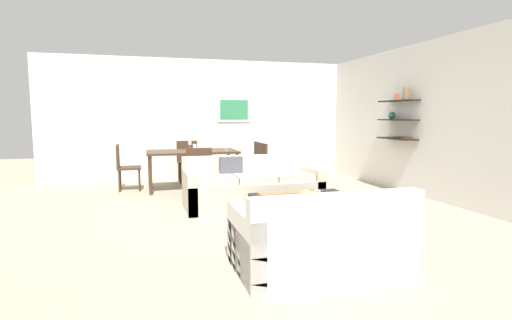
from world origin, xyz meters
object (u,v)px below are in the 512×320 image
at_px(dining_chair_left_far, 124,164).
at_px(wine_glass_foot, 195,147).
at_px(dining_chair_foot, 198,169).
at_px(wine_glass_right_near, 226,144).
at_px(sofa_beige, 252,188).
at_px(dining_chair_right_far, 252,160).
at_px(dining_chair_right_near, 258,162).
at_px(candle_jar, 317,193).
at_px(wine_glass_right_far, 224,144).
at_px(loveseat_white, 320,238).
at_px(decorative_bowl, 308,195).
at_px(wine_glass_head, 190,143).
at_px(coffee_table, 305,212).
at_px(dining_chair_head, 188,159).
at_px(dining_table, 192,154).
at_px(apple_on_coffee_table, 291,196).

xyz_separation_m(dining_chair_left_far, wine_glass_foot, (1.27, -0.60, 0.35)).
bearing_deg(dining_chair_foot, wine_glass_right_near, 49.07).
xyz_separation_m(sofa_beige, dining_chair_right_far, (0.55, 1.95, 0.21)).
relative_size(dining_chair_right_far, dining_chair_right_near, 1.00).
xyz_separation_m(sofa_beige, candle_jar, (0.56, -1.23, 0.12)).
bearing_deg(sofa_beige, candle_jar, -65.31).
bearing_deg(candle_jar, wine_glass_right_far, 101.56).
bearing_deg(loveseat_white, decorative_bowl, 71.27).
distance_m(dining_chair_foot, wine_glass_head, 1.31).
bearing_deg(coffee_table, dining_chair_head, 105.57).
relative_size(dining_table, dining_chair_right_far, 1.96).
bearing_deg(dining_chair_left_far, dining_table, -9.20).
height_order(dining_chair_foot, dining_chair_right_near, same).
xyz_separation_m(candle_jar, wine_glass_head, (-1.28, 3.37, 0.45)).
bearing_deg(dining_chair_right_far, dining_chair_foot, -139.91).
bearing_deg(wine_glass_head, loveseat_white, -82.21).
bearing_deg(loveseat_white, sofa_beige, 88.66).
relative_size(dining_chair_right_near, wine_glass_head, 5.19).
bearing_deg(dining_table, coffee_table, -70.30).
height_order(sofa_beige, wine_glass_head, wine_glass_head).
height_order(loveseat_white, wine_glass_foot, wine_glass_foot).
relative_size(dining_table, dining_chair_right_near, 1.96).
xyz_separation_m(dining_chair_head, wine_glass_right_far, (0.65, -0.75, 0.36)).
distance_m(sofa_beige, dining_chair_left_far, 2.79).
bearing_deg(dining_chair_right_near, dining_chair_right_far, 90.00).
relative_size(decorative_bowl, dining_chair_right_far, 0.45).
relative_size(candle_jar, dining_chair_right_far, 0.09).
distance_m(loveseat_white, dining_chair_left_far, 4.99).
height_order(dining_chair_head, dining_chair_right_far, same).
bearing_deg(wine_glass_right_near, apple_on_coffee_table, -86.23).
distance_m(sofa_beige, dining_table, 1.93).
relative_size(sofa_beige, dining_chair_foot, 2.40).
xyz_separation_m(coffee_table, dining_chair_right_near, (0.19, 2.82, 0.31)).
bearing_deg(dining_chair_right_near, loveseat_white, -98.35).
bearing_deg(wine_glass_right_far, dining_table, -170.14).
distance_m(dining_chair_right_near, wine_glass_right_near, 0.72).
distance_m(loveseat_white, dining_chair_head, 5.30).
bearing_deg(wine_glass_foot, dining_chair_right_far, 25.38).
xyz_separation_m(sofa_beige, wine_glass_right_far, (-0.07, 1.86, 0.57)).
relative_size(sofa_beige, decorative_bowl, 5.33).
bearing_deg(decorative_bowl, dining_chair_right_far, 86.99).
bearing_deg(wine_glass_right_far, wine_glass_foot, -141.91).
xyz_separation_m(dining_chair_left_far, wine_glass_head, (1.27, 0.19, 0.37)).
height_order(dining_table, wine_glass_right_near, wine_glass_right_near).
height_order(sofa_beige, dining_chair_head, dining_chair_head).
xyz_separation_m(dining_chair_left_far, dining_chair_right_near, (2.54, -0.41, 0.00)).
relative_size(apple_on_coffee_table, dining_chair_head, 0.10).
xyz_separation_m(dining_chair_left_far, wine_glass_right_near, (1.92, -0.32, 0.36)).
relative_size(wine_glass_foot, wine_glass_right_far, 0.92).
height_order(loveseat_white, apple_on_coffee_table, loveseat_white).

